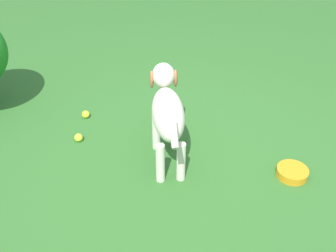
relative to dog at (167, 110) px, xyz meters
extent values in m
plane|color=#2D6026|center=(-0.10, -0.04, -0.42)|extent=(14.00, 14.00, 0.00)
ellipsoid|color=silver|center=(-0.04, 0.03, 0.01)|extent=(0.58, 0.52, 0.25)
cylinder|color=silver|center=(0.14, -0.03, -0.27)|extent=(0.06, 0.06, 0.30)
cylinder|color=silver|center=(0.06, -0.14, -0.27)|extent=(0.06, 0.06, 0.30)
cylinder|color=silver|center=(-0.14, 0.21, -0.27)|extent=(0.06, 0.06, 0.30)
cylinder|color=silver|center=(-0.23, 0.10, -0.27)|extent=(0.06, 0.06, 0.30)
ellipsoid|color=silver|center=(0.22, -0.18, 0.12)|extent=(0.25, 0.25, 0.18)
ellipsoid|color=#9E663D|center=(0.28, -0.23, 0.10)|extent=(0.15, 0.15, 0.07)
sphere|color=black|center=(0.33, -0.27, 0.10)|extent=(0.03, 0.03, 0.03)
ellipsoid|color=#9E663D|center=(0.27, -0.10, 0.10)|extent=(0.07, 0.07, 0.14)
ellipsoid|color=#9E663D|center=(0.16, -0.24, 0.10)|extent=(0.07, 0.07, 0.14)
cylinder|color=silver|center=(-0.31, 0.25, 0.10)|extent=(0.17, 0.15, 0.15)
sphere|color=yellow|center=(0.64, 0.36, -0.39)|extent=(0.07, 0.07, 0.07)
sphere|color=yellow|center=(0.88, 0.12, -0.39)|extent=(0.07, 0.07, 0.07)
sphere|color=#CDE22E|center=(0.43, -0.44, -0.39)|extent=(0.07, 0.07, 0.07)
cylinder|color=orange|center=(-0.76, -0.48, -0.39)|extent=(0.22, 0.22, 0.06)
camera|label=1|loc=(-1.60, 1.57, 1.44)|focal=41.43mm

